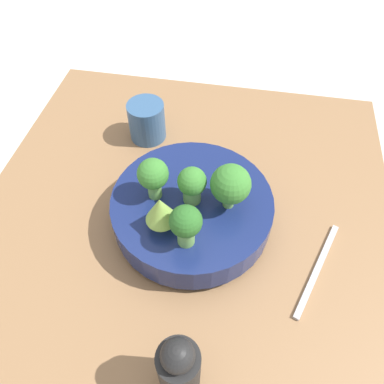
% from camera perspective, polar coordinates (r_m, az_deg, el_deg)
% --- Properties ---
extents(ground_plane, '(6.00, 6.00, 0.00)m').
position_cam_1_polar(ground_plane, '(0.71, -1.82, -8.12)').
color(ground_plane, silver).
extents(table, '(0.88, 0.76, 0.05)m').
position_cam_1_polar(table, '(0.69, -1.87, -7.10)').
color(table, olive).
rests_on(table, ground_plane).
extents(bowl, '(0.27, 0.27, 0.07)m').
position_cam_1_polar(bowl, '(0.65, 0.00, -2.65)').
color(bowl, navy).
rests_on(bowl, table).
extents(broccoli_floret_front, '(0.06, 0.06, 0.08)m').
position_cam_1_polar(broccoli_floret_front, '(0.58, 5.90, 1.12)').
color(broccoli_floret_front, '#6BA34C').
rests_on(broccoli_floret_front, bowl).
extents(broccoli_floret_center, '(0.05, 0.05, 0.07)m').
position_cam_1_polar(broccoli_floret_center, '(0.59, 0.00, 1.23)').
color(broccoli_floret_center, '#609347').
rests_on(broccoli_floret_center, bowl).
extents(broccoli_floret_left, '(0.05, 0.05, 0.08)m').
position_cam_1_polar(broccoli_floret_left, '(0.54, -0.96, -4.87)').
color(broccoli_floret_left, '#6BA34C').
rests_on(broccoli_floret_left, bowl).
extents(romanesco_piece_far, '(0.05, 0.05, 0.07)m').
position_cam_1_polar(romanesco_piece_far, '(0.56, -4.83, -2.83)').
color(romanesco_piece_far, '#609347').
rests_on(romanesco_piece_far, bowl).
extents(broccoli_floret_back, '(0.05, 0.05, 0.08)m').
position_cam_1_polar(broccoli_floret_back, '(0.60, -5.95, 2.49)').
color(broccoli_floret_back, '#6BA34C').
rests_on(broccoli_floret_back, bowl).
extents(cup, '(0.08, 0.08, 0.08)m').
position_cam_1_polar(cup, '(0.81, -6.90, 10.69)').
color(cup, '#33567F').
rests_on(cup, table).
extents(pepper_mill, '(0.05, 0.05, 0.14)m').
position_cam_1_polar(pepper_mill, '(0.51, -2.00, -25.27)').
color(pepper_mill, black).
rests_on(pepper_mill, table).
extents(fork, '(0.18, 0.08, 0.01)m').
position_cam_1_polar(fork, '(0.66, 18.55, -11.07)').
color(fork, '#B2B2B7').
rests_on(fork, table).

